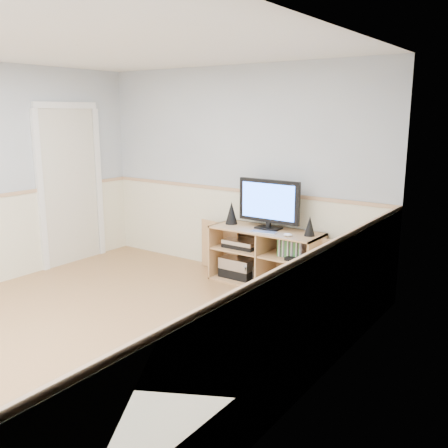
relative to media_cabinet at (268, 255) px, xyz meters
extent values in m
cube|color=tan|center=(-0.59, -2.03, -0.34)|extent=(4.00, 4.50, 0.02)
cube|color=white|center=(-0.59, -2.03, 2.18)|extent=(4.00, 4.50, 0.02)
cube|color=silver|center=(1.42, -2.03, 0.92)|extent=(0.02, 4.50, 2.50)
cube|color=silver|center=(-0.59, 0.23, 0.92)|extent=(4.00, 0.02, 2.50)
cube|color=beige|center=(-0.59, 0.21, 0.17)|extent=(4.00, 0.01, 1.00)
cube|color=tan|center=(-0.59, 0.20, 0.69)|extent=(4.00, 0.02, 0.04)
cube|color=beige|center=(-2.57, -0.73, 0.67)|extent=(0.03, 0.82, 2.00)
cube|color=tan|center=(0.00, -0.06, -0.32)|extent=(1.30, 0.49, 0.02)
cube|color=tan|center=(0.00, -0.06, 0.31)|extent=(1.30, 0.49, 0.02)
cube|color=tan|center=(-0.64, -0.06, -0.01)|extent=(0.02, 0.49, 0.65)
cube|color=tan|center=(0.64, -0.06, -0.01)|extent=(0.02, 0.49, 0.65)
cube|color=tan|center=(0.00, 0.18, -0.01)|extent=(1.30, 0.02, 0.65)
cube|color=tan|center=(0.00, -0.06, -0.01)|extent=(0.02, 0.47, 0.61)
cube|color=tan|center=(-0.33, -0.06, 0.05)|extent=(0.62, 0.45, 0.02)
cube|color=tan|center=(0.33, -0.06, 0.05)|extent=(0.62, 0.45, 0.02)
cube|color=tan|center=(-0.70, 0.01, -0.01)|extent=(0.62, 0.13, 0.61)
cube|color=tan|center=(0.70, 0.01, -0.01)|extent=(0.62, 0.13, 0.61)
cube|color=black|center=(0.00, -0.01, 0.33)|extent=(0.28, 0.18, 0.02)
cube|color=black|center=(0.00, -0.01, 0.37)|extent=(0.05, 0.04, 0.06)
cube|color=black|center=(0.00, -0.01, 0.64)|extent=(0.76, 0.05, 0.49)
cube|color=#2F67FA|center=(0.00, -0.03, 0.64)|extent=(0.67, 0.01, 0.40)
cone|color=black|center=(-0.49, -0.04, 0.45)|extent=(0.14, 0.14, 0.27)
cone|color=black|center=(0.53, -0.04, 0.43)|extent=(0.12, 0.12, 0.22)
cube|color=silver|center=(0.05, -0.20, 0.32)|extent=(0.30, 0.16, 0.01)
ellipsoid|color=white|center=(0.35, -0.20, 0.34)|extent=(0.11, 0.08, 0.04)
cube|color=black|center=(-0.37, -0.06, -0.26)|extent=(0.41, 0.30, 0.11)
cube|color=silver|center=(-0.37, -0.06, -0.14)|extent=(0.41, 0.30, 0.13)
cube|color=black|center=(-0.33, -0.06, 0.08)|extent=(0.41, 0.28, 0.05)
cube|color=silver|center=(-0.33, -0.06, 0.13)|extent=(0.41, 0.28, 0.05)
cube|color=black|center=(-0.09, -0.11, -0.21)|extent=(0.04, 0.14, 0.20)
cube|color=white|center=(0.23, -0.03, -0.29)|extent=(0.22, 0.18, 0.05)
cube|color=black|center=(0.35, -0.08, -0.30)|extent=(0.32, 0.26, 0.03)
cube|color=white|center=(0.35, -0.08, -0.24)|extent=(0.33, 0.28, 0.08)
cube|color=white|center=(0.55, -0.16, -0.30)|extent=(0.04, 0.14, 0.03)
cube|color=white|center=(0.53, 0.00, -0.30)|extent=(0.09, 0.15, 0.03)
cube|color=#3F8C3F|center=(0.35, -0.08, 0.15)|extent=(0.30, 0.14, 0.19)
cube|color=white|center=(0.41, 0.20, 0.27)|extent=(0.12, 0.03, 0.12)
camera|label=1|loc=(2.79, -4.83, 1.63)|focal=40.00mm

